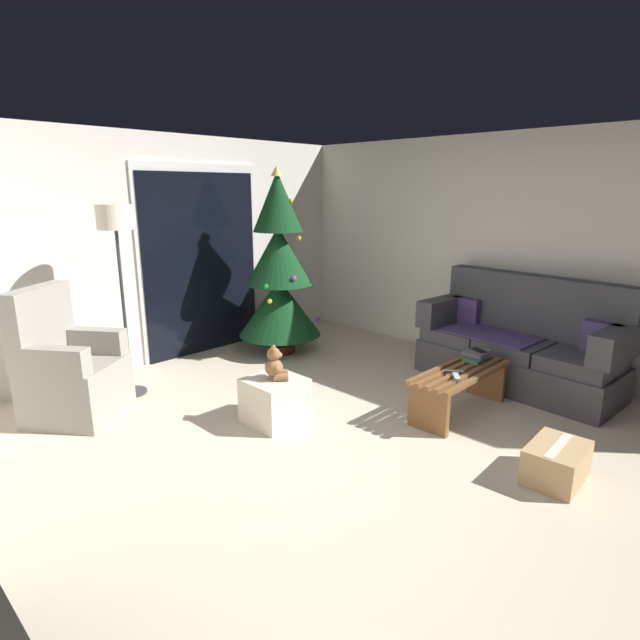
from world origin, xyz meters
The scene contains 17 objects.
ground_plane centered at (0.00, 0.00, 0.00)m, with size 7.00×7.00×0.00m, color beige.
wall_back centered at (0.00, 3.06, 1.25)m, with size 5.72×0.12×2.50m, color silver.
wall_right centered at (2.86, 0.00, 1.25)m, with size 0.12×6.00×2.50m, color silver.
patio_door_frame centered at (0.74, 2.99, 1.10)m, with size 1.60×0.02×2.20m, color silver.
patio_door_glass centered at (0.74, 2.97, 1.05)m, with size 1.50×0.02×2.10m, color black.
couch centered at (2.32, -0.22, 0.40)m, with size 0.91×1.99×1.08m.
coffee_table centered at (1.27, -0.15, 0.27)m, with size 1.10×0.40×0.40m.
remote_graphite centered at (1.16, -0.15, 0.41)m, with size 0.04×0.16×0.02m, color #333338.
remote_silver centered at (1.06, -0.23, 0.41)m, with size 0.04×0.16×0.02m, color #ADADB2.
book_stack centered at (1.58, -0.13, 0.45)m, with size 0.26×0.20×0.10m.
cell_phone centered at (1.59, -0.14, 0.50)m, with size 0.07×0.14×0.01m, color black.
christmas_tree centered at (1.33, 2.28, 0.96)m, with size 0.97×0.97×2.17m.
armchair centered at (-1.12, 2.20, 0.40)m, with size 0.95×0.96×1.13m.
floor_lamp centered at (-0.54, 2.33, 1.51)m, with size 0.32×0.32×1.78m.
ottoman centered at (0.03, 0.87, 0.19)m, with size 0.44×0.44×0.38m, color beige.
teddy_bear_chestnut centered at (0.03, 0.86, 0.50)m, with size 0.22×0.21×0.29m.
cardboard_box_taped_mid_floor centered at (0.77, -1.17, 0.13)m, with size 0.49×0.36×0.25m.
Camera 1 is at (-2.55, -2.18, 1.91)m, focal length 28.60 mm.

